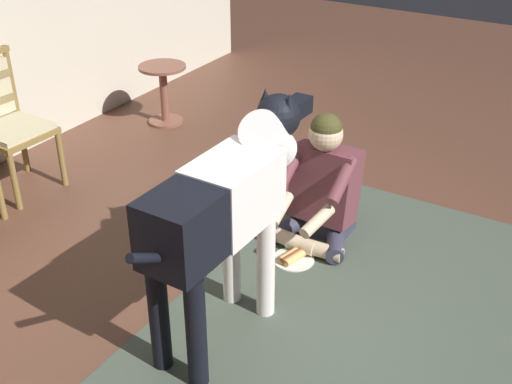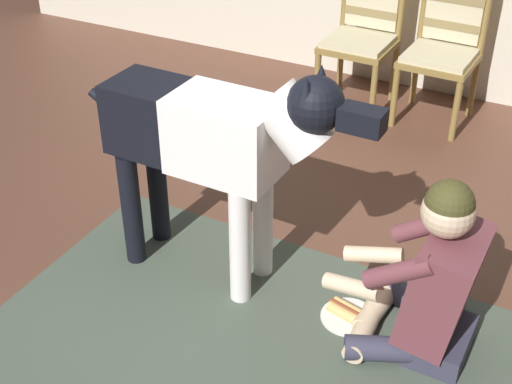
{
  "view_description": "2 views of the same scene",
  "coord_description": "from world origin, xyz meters",
  "px_view_note": "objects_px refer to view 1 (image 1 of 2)",
  "views": [
    {
      "loc": [
        -2.53,
        -1.16,
        2.34
      ],
      "look_at": [
        0.02,
        0.37,
        0.67
      ],
      "focal_mm": 46.17,
      "sensor_mm": 36.0,
      "label": 1
    },
    {
      "loc": [
        1.15,
        -1.97,
        2.24
      ],
      "look_at": [
        0.0,
        0.23,
        0.63
      ],
      "focal_mm": 49.46,
      "sensor_mm": 36.0,
      "label": 2
    }
  ],
  "objects_px": {
    "dining_chair_right_of_pair": "(3,117)",
    "hot_dog_on_plate": "(293,257)",
    "person_sitting_on_floor": "(321,189)",
    "round_side_table": "(164,89)",
    "large_dog": "(227,203)"
  },
  "relations": [
    {
      "from": "hot_dog_on_plate",
      "to": "round_side_table",
      "type": "distance_m",
      "value": 2.38
    },
    {
      "from": "person_sitting_on_floor",
      "to": "large_dog",
      "type": "distance_m",
      "value": 1.1
    },
    {
      "from": "dining_chair_right_of_pair",
      "to": "large_dog",
      "type": "height_order",
      "value": "large_dog"
    },
    {
      "from": "large_dog",
      "to": "round_side_table",
      "type": "distance_m",
      "value": 2.83
    },
    {
      "from": "dining_chair_right_of_pair",
      "to": "round_side_table",
      "type": "relative_size",
      "value": 1.86
    },
    {
      "from": "dining_chair_right_of_pair",
      "to": "hot_dog_on_plate",
      "type": "relative_size",
      "value": 3.8
    },
    {
      "from": "large_dog",
      "to": "hot_dog_on_plate",
      "type": "height_order",
      "value": "large_dog"
    },
    {
      "from": "large_dog",
      "to": "hot_dog_on_plate",
      "type": "xyz_separation_m",
      "value": [
        0.69,
        -0.01,
        -0.72
      ]
    },
    {
      "from": "round_side_table",
      "to": "hot_dog_on_plate",
      "type": "bearing_deg",
      "value": -123.05
    },
    {
      "from": "dining_chair_right_of_pair",
      "to": "hot_dog_on_plate",
      "type": "distance_m",
      "value": 2.28
    },
    {
      "from": "dining_chair_right_of_pair",
      "to": "person_sitting_on_floor",
      "type": "relative_size",
      "value": 1.16
    },
    {
      "from": "large_dog",
      "to": "round_side_table",
      "type": "xyz_separation_m",
      "value": [
        1.98,
        1.97,
        -0.43
      ]
    },
    {
      "from": "hot_dog_on_plate",
      "to": "person_sitting_on_floor",
      "type": "bearing_deg",
      "value": -1.24
    },
    {
      "from": "dining_chair_right_of_pair",
      "to": "person_sitting_on_floor",
      "type": "xyz_separation_m",
      "value": [
        0.55,
        -2.21,
        -0.2
      ]
    },
    {
      "from": "dining_chair_right_of_pair",
      "to": "round_side_table",
      "type": "height_order",
      "value": "dining_chair_right_of_pair"
    }
  ]
}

